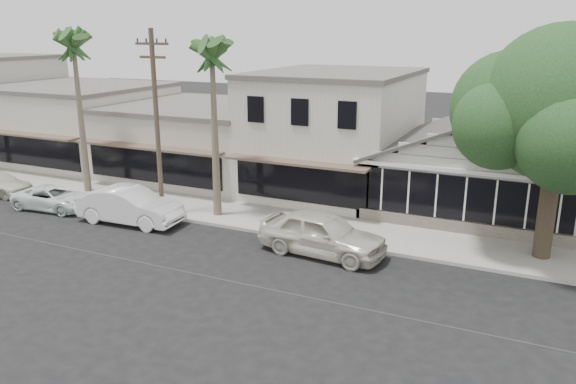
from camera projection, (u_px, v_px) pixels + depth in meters
The scene contains 13 objects.
ground at pixel (281, 292), 19.81m from camera, with size 140.00×140.00×0.00m, color black.
sidewalk_north at pixel (197, 208), 28.91m from camera, with size 90.00×3.50×0.15m, color #9E9991.
corner_shop at pixel (478, 161), 27.95m from camera, with size 10.40×8.60×5.10m.
row_building_near at pixel (335, 133), 31.90m from camera, with size 8.00×10.00×6.50m, color silver.
row_building_midnear at pixel (202, 141), 35.84m from camera, with size 10.00×10.00×4.20m, color #B5B1A3.
row_building_midfar at pixel (77, 124), 39.97m from camera, with size 11.00×10.00×5.00m, color silver.
utility_pole at pixel (157, 120), 26.65m from camera, with size 1.80×0.24×9.00m.
car_0 at pixel (322, 233), 22.91m from camera, with size 2.14×5.31×1.81m, color beige.
car_1 at pixel (130, 206), 26.69m from camera, with size 1.81×5.20×1.71m, color white.
car_2 at pixel (54, 198), 28.83m from camera, with size 1.98×4.29×1.19m, color white.
shade_tree at pixel (559, 108), 21.16m from camera, with size 8.32×7.52×9.23m.
palm_east at pixel (212, 55), 25.58m from camera, with size 2.81×2.81×9.09m.
palm_mid at pixel (73, 46), 29.61m from camera, with size 3.29×3.29×9.41m.
Camera 1 is at (7.82, -16.28, 8.88)m, focal length 35.00 mm.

